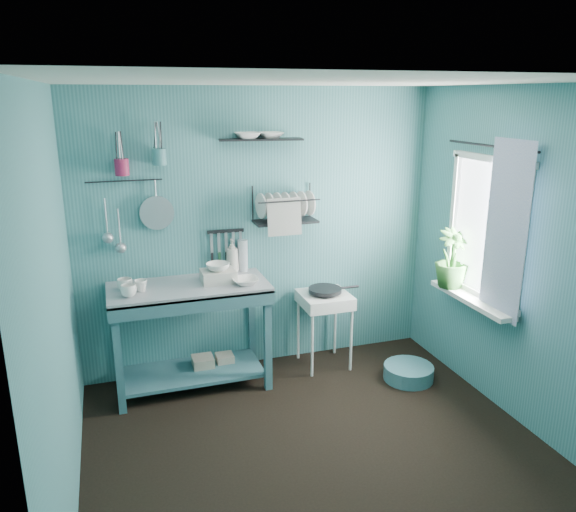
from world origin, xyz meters
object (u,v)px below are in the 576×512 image
object	(u,v)px
mug_mid	(141,286)
dish_rack	(285,205)
soap_bottle	(232,256)
hotplate_stand	(324,329)
work_counter	(191,335)
utensil_cup_magenta	(122,167)
utensil_cup_teal	(159,157)
mug_right	(125,285)
colander	(157,213)
frying_pan	(325,290)
storage_tin_large	(203,368)
wash_tub	(218,276)
water_bottle	(243,255)
mug_left	(129,291)
floor_basin	(408,372)
storage_tin_small	(225,365)
potted_plant	(452,258)

from	to	relation	value
mug_mid	dish_rack	xyz separation A→B (m)	(1.27, 0.20, 0.54)
soap_bottle	hotplate_stand	xyz separation A→B (m)	(0.80, -0.20, -0.72)
work_counter	dish_rack	world-z (taller)	dish_rack
utensil_cup_magenta	utensil_cup_teal	world-z (taller)	utensil_cup_teal
mug_right	colander	distance (m)	0.64
frying_pan	storage_tin_large	world-z (taller)	frying_pan
wash_tub	colander	world-z (taller)	colander
water_bottle	frying_pan	xyz separation A→B (m)	(0.70, -0.22, -0.33)
mug_left	floor_basin	size ratio (longest dim) A/B	0.28
mug_left	mug_mid	xyz separation A→B (m)	(0.10, 0.10, -0.00)
frying_pan	storage_tin_small	distance (m)	1.12
water_bottle	colander	bearing A→B (deg)	-179.89
utensil_cup_teal	wash_tub	bearing A→B (deg)	-27.55
mug_mid	hotplate_stand	world-z (taller)	mug_mid
utensil_cup_teal	colander	xyz separation A→B (m)	(-0.05, 0.03, -0.46)
mug_left	dish_rack	distance (m)	1.50
work_counter	potted_plant	bearing A→B (deg)	-4.24
work_counter	colander	size ratio (longest dim) A/B	4.64
mug_left	frying_pan	xyz separation A→B (m)	(1.70, 0.16, -0.24)
storage_tin_large	storage_tin_small	size ratio (longest dim) A/B	1.10
potted_plant	storage_tin_large	size ratio (longest dim) A/B	2.31
utensil_cup_magenta	mug_mid	bearing A→B (deg)	-75.43
soap_bottle	utensil_cup_teal	world-z (taller)	utensil_cup_teal
storage_tin_large	wash_tub	bearing A→B (deg)	-25.02
mug_mid	colander	distance (m)	0.62
storage_tin_large	utensil_cup_teal	bearing A→B (deg)	150.98
hotplate_stand	potted_plant	xyz separation A→B (m)	(0.96, -0.50, 0.74)
utensil_cup_teal	mug_left	bearing A→B (deg)	-133.43
soap_bottle	dish_rack	distance (m)	0.65
mug_mid	frying_pan	size ratio (longest dim) A/B	0.33
mug_right	dish_rack	size ratio (longest dim) A/B	0.22
work_counter	water_bottle	world-z (taller)	water_bottle
soap_bottle	mug_left	bearing A→B (deg)	-158.20
potted_plant	floor_basin	xyz separation A→B (m)	(-0.35, -0.00, -1.02)
mug_left	frying_pan	size ratio (longest dim) A/B	0.41
mug_right	hotplate_stand	xyz separation A→B (m)	(1.72, 0.00, -0.62)
frying_pan	utensil_cup_magenta	size ratio (longest dim) A/B	2.31
hotplate_stand	floor_basin	xyz separation A→B (m)	(0.60, -0.51, -0.28)
mug_right	frying_pan	xyz separation A→B (m)	(1.72, 0.00, -0.24)
hotplate_stand	water_bottle	bearing A→B (deg)	151.13
utensil_cup_magenta	mug_right	bearing A→B (deg)	-106.37
mug_right	frying_pan	size ratio (longest dim) A/B	0.41
hotplate_stand	frying_pan	bearing A→B (deg)	0.00
utensil_cup_teal	floor_basin	size ratio (longest dim) A/B	0.30
hotplate_stand	dish_rack	size ratio (longest dim) A/B	1.27
utensil_cup_magenta	frying_pan	bearing A→B (deg)	-6.33
mug_right	dish_rack	distance (m)	1.50
water_bottle	dish_rack	world-z (taller)	dish_rack
mug_mid	storage_tin_small	world-z (taller)	mug_mid
frying_pan	soap_bottle	bearing A→B (deg)	166.24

